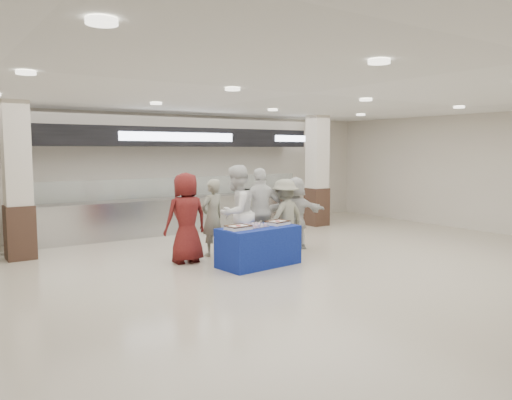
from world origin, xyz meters
TOP-DOWN VIEW (x-y plane):
  - ground at (0.00, 0.00)m, footprint 14.00×14.00m
  - serving_line at (0.00, 5.40)m, footprint 8.70×0.85m
  - column_left at (-4.00, 4.20)m, footprint 0.55×0.55m
  - column_right at (4.00, 4.20)m, footprint 0.55×0.55m
  - display_table at (-0.34, 0.96)m, footprint 1.62×0.93m
  - sheet_cake_left at (-0.82, 0.92)m, footprint 0.45×0.37m
  - sheet_cake_right at (0.15, 1.00)m, footprint 0.48×0.41m
  - cupcake_tray at (-0.39, 0.97)m, footprint 0.48×0.39m
  - civilian_maroon at (-1.35, 1.98)m, footprint 0.88×0.58m
  - soldier_a at (-0.61, 2.26)m, footprint 0.67×0.52m
  - chef_tall at (-0.43, 1.60)m, footprint 1.14×1.03m
  - chef_short at (0.35, 1.85)m, footprint 1.16×0.71m
  - soldier_b at (0.79, 1.60)m, footprint 1.12×0.75m
  - civilian_white at (1.30, 1.88)m, footprint 1.57×0.99m

SIDE VIEW (x-z plane):
  - ground at x=0.00m, z-range 0.00..0.00m
  - display_table at x=-0.34m, z-range 0.00..0.75m
  - cupcake_tray at x=-0.39m, z-range 0.75..0.82m
  - sheet_cake_right at x=0.15m, z-range 0.75..0.84m
  - sheet_cake_left at x=-0.82m, z-range 0.75..0.84m
  - soldier_b at x=0.79m, z-range 0.00..1.60m
  - soldier_a at x=-0.61m, z-range 0.00..1.61m
  - civilian_white at x=1.30m, z-range 0.00..1.62m
  - civilian_maroon at x=-1.35m, z-range 0.00..1.78m
  - chef_short at x=0.35m, z-range 0.00..1.84m
  - chef_tall at x=-0.43m, z-range 0.00..1.92m
  - serving_line at x=0.00m, z-range -0.24..2.56m
  - column_left at x=-4.00m, z-range -0.07..3.13m
  - column_right at x=4.00m, z-range -0.07..3.13m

